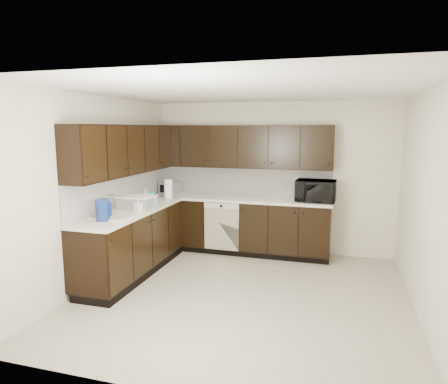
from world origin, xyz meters
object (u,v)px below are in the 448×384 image
object	(u,v)px
microwave	(316,191)
blue_pitcher	(103,210)
toaster_oven	(170,188)
storage_bin	(137,203)
sink	(121,218)

from	to	relation	value
microwave	blue_pitcher	xyz separation A→B (m)	(-2.44, -2.07, -0.03)
toaster_oven	storage_bin	bearing A→B (deg)	-68.41
microwave	storage_bin	distance (m)	2.72
sink	toaster_oven	size ratio (longest dim) A/B	2.54
toaster_oven	storage_bin	xyz separation A→B (m)	(0.13, -1.41, -0.01)
sink	storage_bin	distance (m)	0.39
toaster_oven	storage_bin	distance (m)	1.42
microwave	toaster_oven	xyz separation A→B (m)	(-2.50, 0.08, -0.07)
storage_bin	toaster_oven	bearing A→B (deg)	95.07
microwave	storage_bin	world-z (taller)	microwave
microwave	blue_pitcher	bearing A→B (deg)	-137.77
storage_bin	microwave	bearing A→B (deg)	29.30
sink	microwave	bearing A→B (deg)	34.76
microwave	blue_pitcher	size ratio (longest dim) A/B	2.26
sink	toaster_oven	distance (m)	1.77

